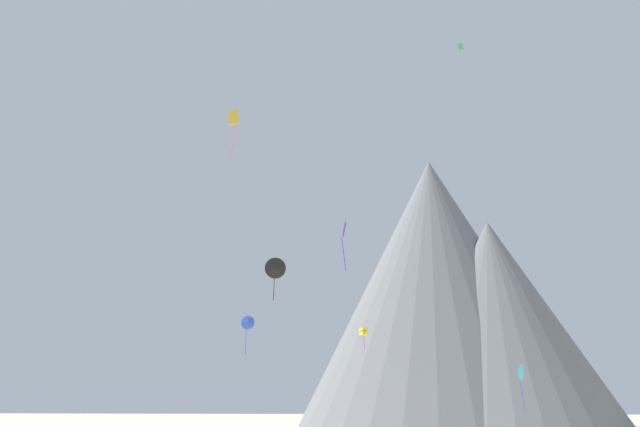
% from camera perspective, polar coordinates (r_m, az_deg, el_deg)
% --- Properties ---
extents(rock_massif, '(58.86, 57.10, 50.03)m').
position_cam_1_polar(rock_massif, '(113.85, 12.12, -8.51)').
color(rock_massif, slate).
rests_on(rock_massif, ground_plane).
extents(kite_cyan_low, '(1.29, 1.80, 5.27)m').
position_cam_1_polar(kite_cyan_low, '(75.20, 18.60, -14.25)').
color(kite_cyan_low, '#33BCDB').
extents(kite_green_high, '(0.60, 0.44, 0.74)m').
position_cam_1_polar(kite_green_high, '(70.54, 13.29, 15.27)').
color(kite_green_high, green).
extents(kite_gold_high, '(1.09, 0.24, 5.09)m').
position_cam_1_polar(kite_gold_high, '(56.77, -8.30, 8.60)').
color(kite_gold_high, gold).
extents(kite_indigo_mid, '(0.47, 0.70, 4.67)m').
position_cam_1_polar(kite_indigo_mid, '(55.51, 2.31, -2.22)').
color(kite_indigo_mid, '#5138B2').
extents(kite_yellow_low, '(1.23, 1.24, 2.88)m').
position_cam_1_polar(kite_yellow_low, '(82.59, 4.19, -11.21)').
color(kite_yellow_low, yellow).
extents(kite_black_mid, '(2.61, 0.90, 5.32)m').
position_cam_1_polar(kite_black_mid, '(73.58, -4.29, -5.25)').
color(kite_black_mid, black).
extents(kite_blue_low, '(1.68, 0.49, 4.74)m').
position_cam_1_polar(kite_blue_low, '(75.24, -6.94, -10.35)').
color(kite_blue_low, blue).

